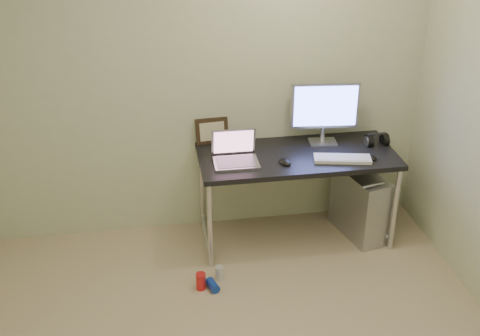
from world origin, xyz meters
The scene contains 16 objects.
wall_back centered at (0.00, 1.75, 1.25)m, with size 3.50×0.02×2.50m, color beige.
desk centered at (0.68, 1.42, 0.67)m, with size 1.50×0.66×0.75m.
tower_computer centered at (1.21, 1.39, 0.28)m, with size 0.35×0.57×0.58m.
cable_a centered at (1.16, 1.70, 0.40)m, with size 0.01×0.01×0.70m, color black.
cable_b centered at (1.25, 1.68, 0.38)m, with size 0.01×0.01×0.72m, color black.
can_red centered at (-0.13, 0.87, 0.06)m, with size 0.07×0.07×0.13m, color red.
can_white centered at (0.01, 0.96, 0.06)m, with size 0.06×0.06×0.11m, color silver.
can_blue centered at (-0.05, 0.86, 0.03)m, with size 0.07×0.07×0.12m, color #153AB2.
laptop centered at (0.19, 1.38, 0.80)m, with size 0.33×0.27×0.23m.
monitor centered at (0.92, 1.59, 1.04)m, with size 0.53×0.17×0.50m.
keyboard centered at (0.98, 1.26, 0.76)m, with size 0.42×0.14×0.03m, color silver.
mouse_right centered at (1.21, 1.25, 0.77)m, with size 0.06×0.10×0.03m, color black.
mouse_left centered at (0.55, 1.28, 0.77)m, with size 0.07×0.12×0.04m, color black.
headphones centered at (1.34, 1.49, 0.78)m, with size 0.18×0.11×0.12m.
picture_frame centered at (0.06, 1.73, 0.85)m, with size 0.26×0.03×0.21m, color black.
webcam centered at (0.33, 1.65, 0.83)m, with size 0.04×0.04×0.11m.
Camera 1 is at (-0.40, -2.56, 2.76)m, focal length 45.00 mm.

